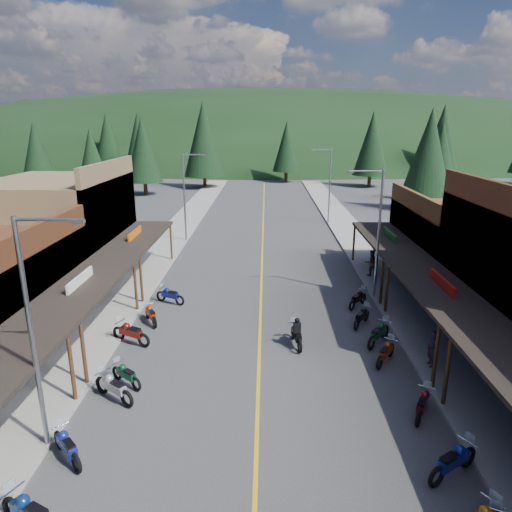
# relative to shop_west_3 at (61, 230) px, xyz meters

# --- Properties ---
(ground) EXTENTS (220.00, 220.00, 0.00)m
(ground) POSITION_rel_shop_west_3_xyz_m (13.78, -11.30, -3.52)
(ground) COLOR #38383A
(ground) RESTS_ON ground
(centerline) EXTENTS (0.15, 90.00, 0.01)m
(centerline) POSITION_rel_shop_west_3_xyz_m (13.78, 8.70, -3.51)
(centerline) COLOR gold
(centerline) RESTS_ON ground
(sidewalk_west) EXTENTS (3.40, 94.00, 0.15)m
(sidewalk_west) POSITION_rel_shop_west_3_xyz_m (5.08, 8.70, -3.44)
(sidewalk_west) COLOR gray
(sidewalk_west) RESTS_ON ground
(sidewalk_east) EXTENTS (3.40, 94.00, 0.15)m
(sidewalk_east) POSITION_rel_shop_west_3_xyz_m (22.48, 8.70, -3.44)
(sidewalk_east) COLOR gray
(sidewalk_east) RESTS_ON ground
(shop_west_3) EXTENTS (10.90, 10.20, 8.20)m
(shop_west_3) POSITION_rel_shop_west_3_xyz_m (0.00, 0.00, 0.00)
(shop_west_3) COLOR brown
(shop_west_3) RESTS_ON ground
(shop_east_3) EXTENTS (10.90, 10.20, 6.20)m
(shop_east_3) POSITION_rel_shop_west_3_xyz_m (27.54, 0.00, -0.99)
(shop_east_3) COLOR #4C2D16
(shop_east_3) RESTS_ON ground
(streetlight_0) EXTENTS (2.16, 0.18, 8.00)m
(streetlight_0) POSITION_rel_shop_west_3_xyz_m (6.83, -17.30, 0.94)
(streetlight_0) COLOR gray
(streetlight_0) RESTS_ON ground
(streetlight_1) EXTENTS (2.16, 0.18, 8.00)m
(streetlight_1) POSITION_rel_shop_west_3_xyz_m (6.83, 10.70, 0.94)
(streetlight_1) COLOR gray
(streetlight_1) RESTS_ON ground
(streetlight_2) EXTENTS (2.16, 0.18, 8.00)m
(streetlight_2) POSITION_rel_shop_west_3_xyz_m (20.74, -3.30, 0.94)
(streetlight_2) COLOR gray
(streetlight_2) RESTS_ON ground
(streetlight_3) EXTENTS (2.16, 0.18, 8.00)m
(streetlight_3) POSITION_rel_shop_west_3_xyz_m (20.74, 18.70, 0.94)
(streetlight_3) COLOR gray
(streetlight_3) RESTS_ON ground
(ridge_hill) EXTENTS (310.00, 140.00, 60.00)m
(ridge_hill) POSITION_rel_shop_west_3_xyz_m (13.78, 123.70, -3.52)
(ridge_hill) COLOR black
(ridge_hill) RESTS_ON ground
(pine_0) EXTENTS (5.04, 5.04, 11.00)m
(pine_0) POSITION_rel_shop_west_3_xyz_m (-26.22, 50.70, 2.96)
(pine_0) COLOR black
(pine_0) RESTS_ON ground
(pine_1) EXTENTS (5.88, 5.88, 12.50)m
(pine_1) POSITION_rel_shop_west_3_xyz_m (-10.22, 58.70, 3.72)
(pine_1) COLOR black
(pine_1) RESTS_ON ground
(pine_2) EXTENTS (6.72, 6.72, 14.00)m
(pine_2) POSITION_rel_shop_west_3_xyz_m (3.78, 46.70, 4.47)
(pine_2) COLOR black
(pine_2) RESTS_ON ground
(pine_3) EXTENTS (5.04, 5.04, 11.00)m
(pine_3) POSITION_rel_shop_west_3_xyz_m (17.78, 54.70, 2.96)
(pine_3) COLOR black
(pine_3) RESTS_ON ground
(pine_4) EXTENTS (5.88, 5.88, 12.50)m
(pine_4) POSITION_rel_shop_west_3_xyz_m (31.78, 48.70, 3.72)
(pine_4) COLOR black
(pine_4) RESTS_ON ground
(pine_5) EXTENTS (6.72, 6.72, 14.00)m
(pine_5) POSITION_rel_shop_west_3_xyz_m (47.78, 60.70, 4.47)
(pine_5) COLOR black
(pine_5) RESTS_ON ground
(pine_7) EXTENTS (5.88, 5.88, 12.50)m
(pine_7) POSITION_rel_shop_west_3_xyz_m (-18.22, 64.70, 3.72)
(pine_7) COLOR black
(pine_7) RESTS_ON ground
(pine_8) EXTENTS (4.48, 4.48, 10.00)m
(pine_8) POSITION_rel_shop_west_3_xyz_m (-8.22, 28.70, 2.46)
(pine_8) COLOR black
(pine_8) RESTS_ON ground
(pine_9) EXTENTS (4.93, 4.93, 10.80)m
(pine_9) POSITION_rel_shop_west_3_xyz_m (37.78, 33.70, 2.86)
(pine_9) COLOR black
(pine_9) RESTS_ON ground
(pine_10) EXTENTS (5.38, 5.38, 11.60)m
(pine_10) POSITION_rel_shop_west_3_xyz_m (-4.22, 38.70, 3.27)
(pine_10) COLOR black
(pine_10) RESTS_ON ground
(pine_11) EXTENTS (5.82, 5.82, 12.40)m
(pine_11) POSITION_rel_shop_west_3_xyz_m (33.78, 26.70, 3.67)
(pine_11) COLOR black
(pine_11) RESTS_ON ground
(bike_west_5) EXTENTS (1.91, 1.95, 1.17)m
(bike_west_5) POSITION_rel_shop_west_3_xyz_m (7.64, -17.92, -2.93)
(bike_west_5) COLOR navy
(bike_west_5) RESTS_ON ground
(bike_west_6) EXTENTS (2.25, 1.90, 1.27)m
(bike_west_6) POSITION_rel_shop_west_3_xyz_m (8.08, -14.54, -2.88)
(bike_west_6) COLOR #A5A6AB
(bike_west_6) RESTS_ON ground
(bike_west_7) EXTENTS (1.86, 1.66, 1.07)m
(bike_west_7) POSITION_rel_shop_west_3_xyz_m (8.25, -13.45, -2.98)
(bike_west_7) COLOR #0E472B
(bike_west_7) RESTS_ON ground
(bike_west_8) EXTENTS (2.37, 1.70, 1.30)m
(bike_west_8) POSITION_rel_shop_west_3_xyz_m (7.38, -9.74, -2.87)
(bike_west_8) COLOR maroon
(bike_west_8) RESTS_ON ground
(bike_west_9) EXTENTS (1.54, 2.05, 1.13)m
(bike_west_9) POSITION_rel_shop_west_3_xyz_m (7.78, -7.30, -2.95)
(bike_west_9) COLOR #B42C0C
(bike_west_9) RESTS_ON ground
(bike_west_10) EXTENTS (2.11, 1.52, 1.15)m
(bike_west_10) POSITION_rel_shop_west_3_xyz_m (8.27, -4.44, -2.94)
(bike_west_10) COLOR navy
(bike_west_10) RESTS_ON ground
(bike_east_5) EXTENTS (2.22, 1.81, 1.25)m
(bike_east_5) POSITION_rel_shop_west_3_xyz_m (19.90, -18.37, -2.90)
(bike_east_5) COLOR navy
(bike_east_5) RESTS_ON ground
(bike_east_6) EXTENTS (1.54, 2.04, 1.13)m
(bike_east_6) POSITION_rel_shop_west_3_xyz_m (19.97, -15.31, -2.96)
(bike_east_6) COLOR maroon
(bike_east_6) RESTS_ON ground
(bike_east_7) EXTENTS (1.70, 2.06, 1.16)m
(bike_east_7) POSITION_rel_shop_west_3_xyz_m (19.57, -11.37, -2.94)
(bike_east_7) COLOR #AE350C
(bike_east_7) RESTS_ON ground
(bike_east_8) EXTENTS (1.93, 2.20, 1.26)m
(bike_east_8) POSITION_rel_shop_west_3_xyz_m (19.69, -9.52, -2.89)
(bike_east_8) COLOR #0D411D
(bike_east_8) RESTS_ON ground
(bike_east_9) EXTENTS (1.62, 2.02, 1.13)m
(bike_east_9) POSITION_rel_shop_west_3_xyz_m (19.29, -7.34, -2.95)
(bike_east_9) COLOR black
(bike_east_9) RESTS_ON ground
(bike_east_10) EXTENTS (1.76, 1.99, 1.14)m
(bike_east_10) POSITION_rel_shop_west_3_xyz_m (19.58, -4.75, -2.95)
(bike_east_10) COLOR black
(bike_east_10) RESTS_ON ground
(rider_on_bike) EXTENTS (0.99, 2.14, 1.57)m
(rider_on_bike) POSITION_rel_shop_west_3_xyz_m (15.61, -9.75, -2.89)
(rider_on_bike) COLOR black
(rider_on_bike) RESTS_ON ground
(pedestrian_east_a) EXTENTS (0.44, 0.64, 1.68)m
(pedestrian_east_a) POSITION_rel_shop_west_3_xyz_m (21.47, -11.83, -2.53)
(pedestrian_east_a) COLOR #281D2B
(pedestrian_east_a) RESTS_ON sidewalk_east
(pedestrian_east_b) EXTENTS (0.98, 0.65, 1.87)m
(pedestrian_east_b) POSITION_rel_shop_west_3_xyz_m (21.55, 0.80, -2.43)
(pedestrian_east_b) COLOR #503932
(pedestrian_east_b) RESTS_ON sidewalk_east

